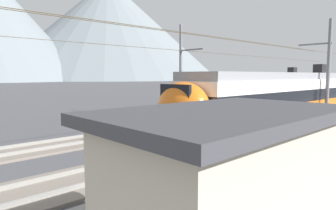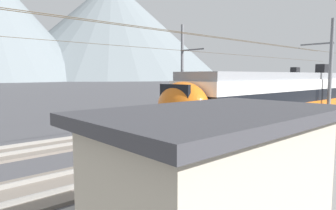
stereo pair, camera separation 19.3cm
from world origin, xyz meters
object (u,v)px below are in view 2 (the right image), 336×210
at_px(platform_sign, 265,120).
at_px(passenger_walking, 224,170).
at_px(platform_shelter, 217,204).
at_px(handbag_beside_passenger, 234,191).
at_px(potted_plant_platform_edge, 208,166).
at_px(train_far_track, 275,90).
at_px(catenary_mast_far_side, 184,71).
at_px(catenary_mast_mid, 328,72).
at_px(train_near_platform, 298,96).

xyz_separation_m(platform_sign, passenger_walking, (-3.71, -1.01, -0.77)).
bearing_deg(platform_shelter, passenger_walking, 35.34).
height_order(handbag_beside_passenger, potted_plant_platform_edge, potted_plant_platform_edge).
relative_size(train_far_track, catenary_mast_far_side, 0.57).
relative_size(potted_plant_platform_edge, platform_shelter, 0.20).
height_order(catenary_mast_mid, catenary_mast_far_side, catenary_mast_far_side).
bearing_deg(train_near_platform, platform_shelter, -158.86).
height_order(train_near_platform, potted_plant_platform_edge, train_near_platform).
distance_m(catenary_mast_mid, potted_plant_platform_edge, 14.61).
height_order(train_far_track, potted_plant_platform_edge, train_far_track).
height_order(catenary_mast_far_side, platform_sign, catenary_mast_far_side).
distance_m(train_near_platform, platform_shelter, 18.87).
distance_m(train_far_track, potted_plant_platform_edge, 23.05).
bearing_deg(potted_plant_platform_edge, passenger_walking, -128.42).
bearing_deg(passenger_walking, catenary_mast_mid, 11.70).
bearing_deg(train_far_track, catenary_mast_mid, -133.01).
xyz_separation_m(passenger_walking, handbag_beside_passenger, (0.76, 0.21, -0.83)).
distance_m(train_near_platform, catenary_mast_far_side, 8.78).
height_order(catenary_mast_far_side, handbag_beside_passenger, catenary_mast_far_side).
relative_size(train_near_platform, platform_sign, 10.54).
bearing_deg(catenary_mast_mid, platform_sign, -169.42).
xyz_separation_m(catenary_mast_far_side, handbag_beside_passenger, (-10.48, -12.47, -3.56)).
relative_size(train_near_platform, potted_plant_platform_edge, 31.93).
distance_m(catenary_mast_mid, handbag_beside_passenger, 15.33).
xyz_separation_m(catenary_mast_far_side, passenger_walking, (-11.25, -12.68, -2.73)).
xyz_separation_m(train_near_platform, platform_shelter, (-17.59, -6.80, -0.41)).
bearing_deg(catenary_mast_far_side, platform_shelter, -133.65).
height_order(train_near_platform, catenary_mast_mid, catenary_mast_mid).
relative_size(train_far_track, platform_sign, 11.16).
bearing_deg(train_near_platform, passenger_walking, -161.72).
height_order(handbag_beside_passenger, platform_shelter, platform_shelter).
bearing_deg(handbag_beside_passenger, train_far_track, 25.78).
xyz_separation_m(train_far_track, catenary_mast_mid, (-6.94, -7.44, 1.68)).
bearing_deg(potted_plant_platform_edge, train_near_platform, 13.91).
relative_size(catenary_mast_mid, passenger_walking, 27.20).
relative_size(platform_sign, platform_shelter, 0.61).
bearing_deg(train_near_platform, train_far_track, 37.64).
height_order(train_near_platform, platform_shelter, train_near_platform).
bearing_deg(train_far_track, handbag_beside_passenger, -154.22).
relative_size(catenary_mast_far_side, handbag_beside_passenger, 130.13).
height_order(potted_plant_platform_edge, platform_shelter, platform_shelter).
relative_size(handbag_beside_passenger, platform_shelter, 0.09).
height_order(platform_sign, platform_shelter, platform_shelter).
bearing_deg(potted_plant_platform_edge, platform_shelter, -138.51).
bearing_deg(passenger_walking, catenary_mast_far_side, 48.43).
height_order(train_near_platform, passenger_walking, train_near_platform).
distance_m(handbag_beside_passenger, potted_plant_platform_edge, 1.44).
relative_size(train_near_platform, handbag_beside_passenger, 69.61).
height_order(platform_sign, potted_plant_platform_edge, platform_sign).
bearing_deg(train_far_track, potted_plant_platform_edge, -156.71).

